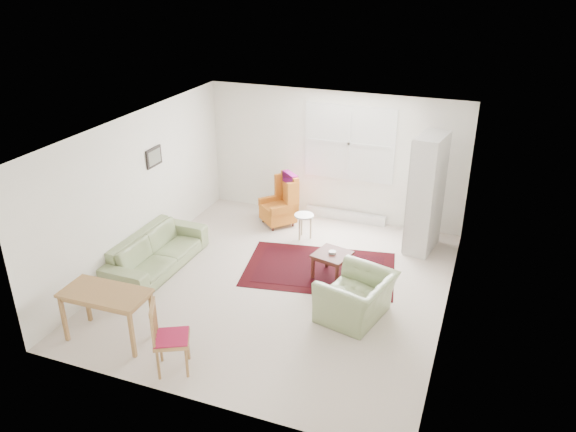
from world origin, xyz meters
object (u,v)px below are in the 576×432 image
(cabinet, at_px, (427,194))
(stool, at_px, (304,226))
(desk_chair, at_px, (172,337))
(coffee_table, at_px, (332,265))
(desk, at_px, (108,315))
(wingback_chair, at_px, (278,200))
(sofa, at_px, (156,246))
(armchair, at_px, (356,293))

(cabinet, bearing_deg, stool, -161.24)
(cabinet, relative_size, desk_chair, 2.15)
(coffee_table, bearing_deg, desk, -131.86)
(stool, height_order, cabinet, cabinet)
(wingback_chair, xyz_separation_m, stool, (0.66, -0.38, -0.27))
(coffee_table, xyz_separation_m, desk, (-2.32, -2.59, 0.15))
(desk_chair, bearing_deg, sofa, 9.59)
(coffee_table, distance_m, cabinet, 2.10)
(stool, xyz_separation_m, cabinet, (2.07, 0.36, 0.80))
(stool, bearing_deg, wingback_chair, 150.14)
(armchair, bearing_deg, desk_chair, -30.21)
(wingback_chair, relative_size, desk_chair, 1.05)
(wingback_chair, bearing_deg, sofa, -76.68)
(sofa, bearing_deg, coffee_table, -74.23)
(wingback_chair, distance_m, coffee_table, 2.19)
(desk_chair, bearing_deg, coffee_table, -50.20)
(wingback_chair, height_order, coffee_table, wingback_chair)
(coffee_table, height_order, stool, stool)
(armchair, xyz_separation_m, desk_chair, (-1.83, -1.90, 0.09))
(desk_chair, bearing_deg, cabinet, -56.17)
(sofa, bearing_deg, wingback_chair, -27.74)
(wingback_chair, bearing_deg, armchair, -6.84)
(sofa, xyz_separation_m, coffee_table, (2.78, 0.74, -0.20))
(wingback_chair, distance_m, cabinet, 2.78)
(stool, xyz_separation_m, desk_chair, (-0.31, -4.00, 0.24))
(sofa, xyz_separation_m, desk, (0.45, -1.85, -0.05))
(cabinet, bearing_deg, coffee_table, -119.38)
(cabinet, bearing_deg, desk_chair, -109.86)
(cabinet, distance_m, desk_chair, 5.00)
(armchair, bearing_deg, sofa, -79.73)
(armchair, bearing_deg, desk, -47.17)
(sofa, relative_size, coffee_table, 3.86)
(armchair, bearing_deg, stool, -130.52)
(sofa, relative_size, desk, 1.78)
(cabinet, bearing_deg, armchair, -93.96)
(wingback_chair, bearing_deg, desk_chair, -43.53)
(armchair, relative_size, stool, 2.14)
(wingback_chair, height_order, cabinet, cabinet)
(coffee_table, relative_size, cabinet, 0.25)
(sofa, xyz_separation_m, armchair, (3.41, -0.21, -0.02))
(armchair, xyz_separation_m, wingback_chair, (-2.17, 2.48, 0.11))
(coffee_table, height_order, cabinet, cabinet)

